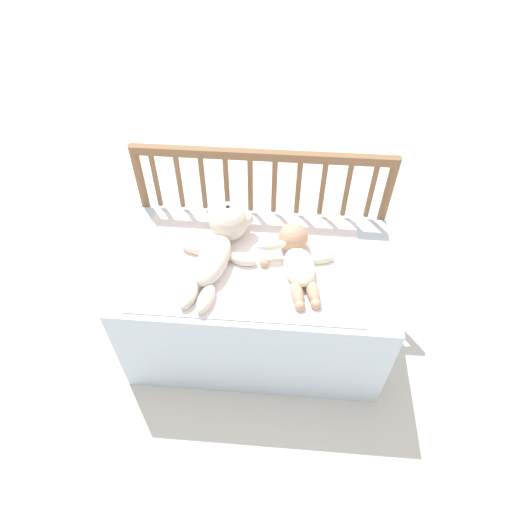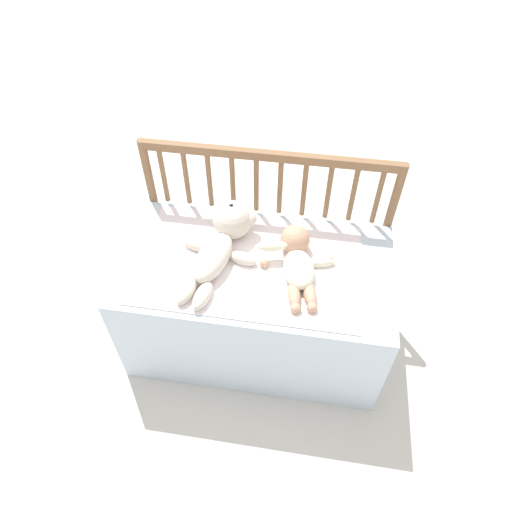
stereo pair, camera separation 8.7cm
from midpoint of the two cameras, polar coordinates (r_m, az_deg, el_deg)
ground_plane at (r=2.20m, az=1.19°, el=-9.86°), size 12.00×12.00×0.00m
crib_mattress at (r=1.99m, az=1.30°, el=-5.93°), size 1.07×0.59×0.51m
crib_rail at (r=1.96m, az=2.76°, el=7.11°), size 1.07×0.04×0.82m
blanket at (r=1.78m, az=0.55°, el=-1.04°), size 0.87×0.54×0.01m
teddy_bear at (r=1.79m, az=-2.85°, el=2.07°), size 0.32×0.50×0.16m
baby at (r=1.75m, az=6.64°, el=-0.58°), size 0.31×0.38×0.12m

